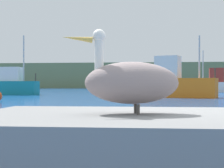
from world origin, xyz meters
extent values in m
plane|color=#194C93|center=(0.00, 0.00, 0.00)|extent=(260.00, 260.00, 0.00)
cube|color=#6B7A51|center=(0.00, 78.35, 2.96)|extent=(140.00, 13.29, 5.91)
cube|color=gray|center=(-0.85, -0.69, 0.32)|extent=(3.29, 2.17, 0.65)
ellipsoid|color=gray|center=(-0.85, -0.69, 0.96)|extent=(1.03, 0.67, 0.42)
cylinder|color=white|center=(-1.18, -0.76, 1.21)|extent=(0.09, 0.09, 0.37)
sphere|color=white|center=(-1.18, -0.76, 1.43)|extent=(0.13, 0.13, 0.13)
cone|color=gold|center=(-1.39, -0.80, 1.40)|extent=(0.32, 0.12, 0.09)
cylinder|color=#4C4742|center=(-0.79, -0.77, 0.70)|extent=(0.03, 0.03, 0.10)
cylinder|color=#4C4742|center=(-0.82, -0.60, 0.70)|extent=(0.03, 0.03, 0.10)
cube|color=teal|center=(-13.23, 24.79, 0.61)|extent=(6.04, 1.63, 1.22)
cube|color=silver|center=(-12.83, 24.79, 1.85)|extent=(2.28, 1.30, 1.25)
cylinder|color=#B2B2B2|center=(-11.42, 24.79, 3.25)|extent=(0.12, 0.12, 4.06)
cylinder|color=#3F382D|center=(-10.33, 24.80, 1.57)|extent=(0.10, 0.10, 0.70)
cube|color=orange|center=(1.43, 20.30, 0.69)|extent=(6.05, 3.53, 1.37)
cube|color=silver|center=(0.96, 20.46, 2.18)|extent=(2.02, 1.75, 1.61)
cylinder|color=#B2B2B2|center=(3.07, 19.71, 2.85)|extent=(0.12, 0.12, 2.97)
cylinder|color=#3F382D|center=(4.06, 19.36, 1.72)|extent=(0.10, 0.10, 0.70)
cube|color=white|center=(7.81, 36.59, 0.60)|extent=(5.44, 2.34, 1.20)
cube|color=maroon|center=(7.75, 36.60, 2.04)|extent=(1.74, 1.44, 1.67)
cylinder|color=#B2B2B2|center=(6.24, 36.79, 3.09)|extent=(0.12, 0.12, 3.77)
camera|label=1|loc=(-0.73, -4.07, 0.94)|focal=53.78mm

